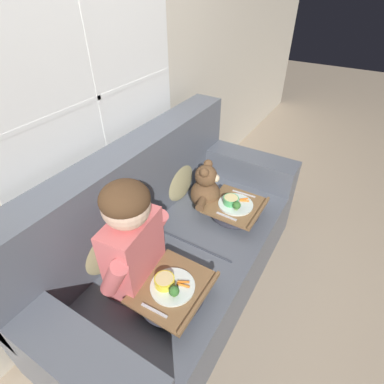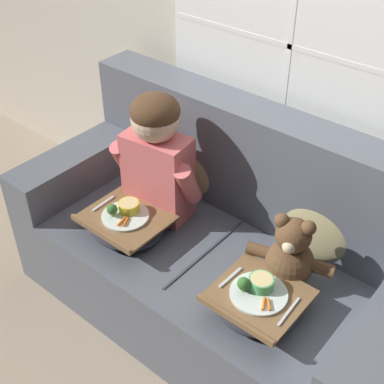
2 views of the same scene
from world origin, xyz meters
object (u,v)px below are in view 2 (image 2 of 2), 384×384
Objects in this scene: throw_pillow_behind_teddy at (319,222)px; child_figure at (157,151)px; couch at (222,253)px; teddy_bear at (290,256)px; throw_pillow_behind_child at (189,162)px; lap_tray_teddy at (258,302)px; lap_tray_child at (126,224)px.

child_figure is at bearing -162.65° from throw_pillow_behind_teddy.
couch reaches higher than teddy_bear.
couch is 5.09× the size of throw_pillow_behind_teddy.
couch is at bearing -27.99° from throw_pillow_behind_child.
couch is at bearing 144.72° from lap_tray_teddy.
lap_tray_teddy is at bearing -35.28° from couch.
teddy_bear is at bearing -17.56° from throw_pillow_behind_child.
throw_pillow_behind_child is 0.30m from child_figure.
throw_pillow_behind_child is at bearing 152.01° from couch.
teddy_bear is at bearing -89.69° from throw_pillow_behind_teddy.
couch reaches higher than throw_pillow_behind_teddy.
couch is 0.49m from lap_tray_child.
throw_pillow_behind_child is 1.02× the size of teddy_bear.
lap_tray_teddy is (0.76, -0.00, 0.00)m from lap_tray_child.
throw_pillow_behind_child is 1.07× the size of lap_tray_teddy.
lap_tray_child is at bearing -163.28° from teddy_bear.
throw_pillow_behind_teddy is 1.06× the size of lap_tray_teddy.
throw_pillow_behind_teddy is 0.82m from child_figure.
child_figure is at bearing -89.97° from throw_pillow_behind_child.
throw_pillow_behind_teddy is 1.02× the size of teddy_bear.
teddy_bear is at bearing -5.84° from couch.
teddy_bear is 0.81m from lap_tray_child.
lap_tray_child is (-0.77, -0.47, -0.12)m from throw_pillow_behind_teddy.
lap_tray_child is (-0.00, -0.23, -0.30)m from child_figure.
child_figure is 1.80× the size of lap_tray_teddy.
child_figure is at bearing -174.67° from couch.
lap_tray_teddy is at bearing -90.61° from teddy_bear.
throw_pillow_behind_child is 0.59× the size of child_figure.
teddy_bear is (0.00, -0.24, -0.03)m from throw_pillow_behind_teddy.
throw_pillow_behind_child reaches higher than lap_tray_child.
teddy_bear is at bearing 16.72° from lap_tray_child.
child_figure is (-0.76, -0.24, 0.18)m from throw_pillow_behind_teddy.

